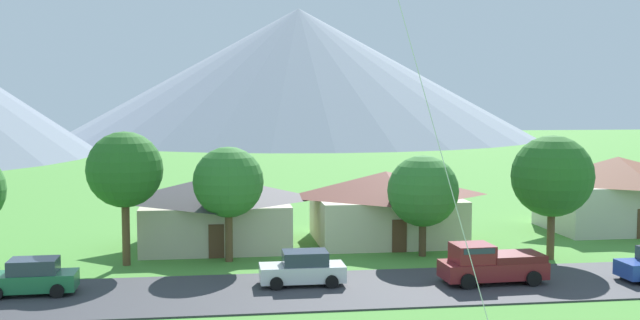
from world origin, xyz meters
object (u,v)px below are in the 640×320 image
tree_near_right (125,170)px  parked_car_white_west_end (303,269)px  tree_right_of_center (228,182)px  pickup_truck_maroon_west_side (490,263)px  house_leftmost (617,192)px  parked_car_green_east_end (32,278)px  tree_near_left (552,176)px  tree_left_of_center (423,191)px  house_right_center (216,210)px  house_left_center (386,205)px

tree_near_right → parked_car_white_west_end: bearing=-33.2°
tree_right_of_center → pickup_truck_maroon_west_side: (12.85, -7.16, -3.48)m
house_leftmost → parked_car_green_east_end: size_ratio=2.44×
tree_right_of_center → tree_near_right: (-5.70, -0.17, 0.80)m
tree_near_left → parked_car_white_west_end: (-14.94, -4.22, -3.96)m
tree_left_of_center → tree_near_right: size_ratio=0.80×
parked_car_white_west_end → house_right_center: bearing=111.2°
tree_right_of_center → parked_car_white_west_end: (3.52, -6.20, -3.67)m
house_leftmost → house_left_center: house_leftmost is taller
tree_left_of_center → parked_car_white_west_end: size_ratio=1.42×
tree_left_of_center → parked_car_green_east_end: size_ratio=1.41×
house_left_center → pickup_truck_maroon_west_side: size_ratio=1.86×
tree_right_of_center → pickup_truck_maroon_west_side: bearing=-29.1°
tree_near_right → pickup_truck_maroon_west_side: bearing=-20.7°
house_left_center → parked_car_white_west_end: (-6.74, -11.00, -1.50)m
house_right_center → parked_car_green_east_end: 14.04m
house_left_center → pickup_truck_maroon_west_side: (2.59, -11.95, -1.31)m
parked_car_green_east_end → pickup_truck_maroon_west_side: size_ratio=0.80×
tree_near_left → tree_left_of_center: 7.42m
tree_near_right → parked_car_green_east_end: 8.38m
tree_near_left → pickup_truck_maroon_west_side: size_ratio=1.37×
pickup_truck_maroon_west_side → house_leftmost: bearing=43.4°
house_leftmost → tree_right_of_center: tree_right_of_center is taller
house_right_center → tree_left_of_center: (12.06, -4.85, 1.55)m
house_right_center → tree_near_right: size_ratio=1.30×
house_right_center → tree_near_right: bearing=-135.5°
parked_car_white_west_end → parked_car_green_east_end: same height
tree_left_of_center → parked_car_white_west_end: 10.36m
house_leftmost → tree_near_left: 12.57m
house_left_center → tree_right_of_center: bearing=-155.0°
tree_left_of_center → tree_near_right: tree_near_right is taller
house_leftmost → tree_right_of_center: bearing=-166.4°
house_right_center → house_left_center: bearing=0.3°
parked_car_white_west_end → pickup_truck_maroon_west_side: size_ratio=0.80×
tree_left_of_center → pickup_truck_maroon_west_side: 7.73m
tree_near_left → house_right_center: bearing=160.7°
house_leftmost → parked_car_green_east_end: house_leftmost is taller
tree_near_left → pickup_truck_maroon_west_side: 8.52m
parked_car_green_east_end → tree_right_of_center: bearing=33.5°
house_leftmost → pickup_truck_maroon_west_side: bearing=-136.6°
tree_near_left → tree_right_of_center: 18.57m
tree_near_left → parked_car_white_west_end: 16.02m
tree_left_of_center → tree_right_of_center: bearing=179.4°
house_leftmost → house_left_center: 17.23m
tree_near_left → tree_near_right: tree_near_right is taller
tree_near_right → parked_car_white_west_end: 11.89m
tree_near_left → parked_car_green_east_end: tree_near_left is taller
tree_near_left → tree_left_of_center: bearing=165.3°
house_leftmost → tree_near_right: bearing=-168.4°
house_right_center → tree_left_of_center: tree_left_of_center is taller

